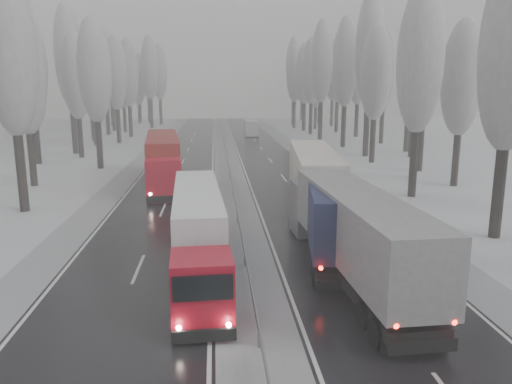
{
  "coord_description": "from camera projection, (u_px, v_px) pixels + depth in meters",
  "views": [
    {
      "loc": [
        -1.39,
        -11.51,
        8.75
      ],
      "look_at": [
        1.15,
        19.37,
        2.2
      ],
      "focal_mm": 35.0,
      "sensor_mm": 36.0,
      "label": 1
    }
  ],
  "objects": [
    {
      "name": "tree_34",
      "position": [
        295.0,
        74.0,
        105.97
      ],
      "size": [
        3.6,
        3.6,
        17.63
      ],
      "color": "black",
      "rests_on": "ground"
    },
    {
      "name": "tree_38",
      "position": [
        294.0,
        75.0,
        126.07
      ],
      "size": [
        3.6,
        3.6,
        17.97
      ],
      "color": "black",
      "rests_on": "ground"
    },
    {
      "name": "tree_71",
      "position": [
        104.0,
        65.0,
        89.96
      ],
      "size": [
        3.6,
        3.6,
        19.61
      ],
      "color": "black",
      "rests_on": "ground"
    },
    {
      "name": "tree_65",
      "position": [
        69.0,
        57.0,
        64.24
      ],
      "size": [
        3.6,
        3.6,
        19.48
      ],
      "color": "black",
      "rests_on": "ground"
    },
    {
      "name": "tree_62",
      "position": [
        95.0,
        71.0,
        52.52
      ],
      "size": [
        3.6,
        3.6,
        16.04
      ],
      "color": "black",
      "rests_on": "ground"
    },
    {
      "name": "tree_74",
      "position": [
        149.0,
        68.0,
        106.17
      ],
      "size": [
        3.6,
        3.6,
        19.68
      ],
      "color": "black",
      "rests_on": "ground"
    },
    {
      "name": "tree_72",
      "position": [
        123.0,
        81.0,
        95.94
      ],
      "size": [
        3.6,
        3.6,
        15.11
      ],
      "color": "black",
      "rests_on": "ground"
    },
    {
      "name": "median_slush",
      "position": [
        232.0,
        192.0,
        42.39
      ],
      "size": [
        3.0,
        200.0,
        0.04
      ],
      "primitive_type": "cube",
      "color": "#A8AAB0",
      "rests_on": "ground"
    },
    {
      "name": "tree_26",
      "position": [
        346.0,
        63.0,
        71.79
      ],
      "size": [
        3.6,
        3.6,
        18.78
      ],
      "color": "black",
      "rests_on": "ground"
    },
    {
      "name": "shoulder_left",
      "position": [
        110.0,
        194.0,
        41.57
      ],
      "size": [
        2.4,
        200.0,
        0.04
      ],
      "primitive_type": "cube",
      "color": "#A8AAB0",
      "rests_on": "ground"
    },
    {
      "name": "tree_31",
      "position": [
        338.0,
        70.0,
        96.04
      ],
      "size": [
        3.6,
        3.6,
        18.58
      ],
      "color": "black",
      "rests_on": "ground"
    },
    {
      "name": "tree_73",
      "position": [
        111.0,
        75.0,
        99.33
      ],
      "size": [
        3.6,
        3.6,
        17.22
      ],
      "color": "black",
      "rests_on": "ground"
    },
    {
      "name": "tree_32",
      "position": [
        305.0,
        74.0,
        99.16
      ],
      "size": [
        3.6,
        3.6,
        17.33
      ],
      "color": "black",
      "rests_on": "ground"
    },
    {
      "name": "tree_19",
      "position": [
        462.0,
        79.0,
        43.06
      ],
      "size": [
        3.6,
        3.6,
        14.57
      ],
      "color": "black",
      "rests_on": "ground"
    },
    {
      "name": "tree_60",
      "position": [
        24.0,
        77.0,
        43.09
      ],
      "size": [
        3.6,
        3.6,
        14.84
      ],
      "color": "black",
      "rests_on": "ground"
    },
    {
      "name": "tree_25",
      "position": [
        411.0,
        58.0,
        66.19
      ],
      "size": [
        3.6,
        3.6,
        19.44
      ],
      "color": "black",
      "rests_on": "ground"
    },
    {
      "name": "shoulder_right",
      "position": [
        350.0,
        190.0,
        43.21
      ],
      "size": [
        2.4,
        200.0,
        0.04
      ],
      "primitive_type": "cube",
      "color": "#A8AAB0",
      "rests_on": "ground"
    },
    {
      "name": "tree_58",
      "position": [
        9.0,
        51.0,
        33.59
      ],
      "size": [
        3.6,
        3.6,
        17.21
      ],
      "color": "black",
      "rests_on": "ground"
    },
    {
      "name": "truck_grey_tarp",
      "position": [
        350.0,
        226.0,
        23.07
      ],
      "size": [
        3.37,
        16.49,
        4.2
      ],
      "rotation": [
        0.0,
        0.0,
        0.05
      ],
      "color": "#515156",
      "rests_on": "ground"
    },
    {
      "name": "tree_64",
      "position": [
        76.0,
        77.0,
        61.02
      ],
      "size": [
        3.6,
        3.6,
        15.42
      ],
      "color": "black",
      "rests_on": "ground"
    },
    {
      "name": "tree_35",
      "position": [
        333.0,
        73.0,
        110.53
      ],
      "size": [
        3.6,
        3.6,
        18.25
      ],
      "color": "black",
      "rests_on": "ground"
    },
    {
      "name": "tree_78",
      "position": [
        147.0,
        71.0,
        121.57
      ],
      "size": [
        3.6,
        3.6,
        19.55
      ],
      "color": "black",
      "rests_on": "ground"
    },
    {
      "name": "tree_68",
      "position": [
        115.0,
        74.0,
        76.98
      ],
      "size": [
        3.6,
        3.6,
        16.65
      ],
      "color": "black",
      "rests_on": "ground"
    },
    {
      "name": "tree_37",
      "position": [
        320.0,
        79.0,
        120.3
      ],
      "size": [
        3.6,
        3.6,
        16.37
      ],
      "color": "black",
      "rests_on": "ground"
    },
    {
      "name": "tree_30",
      "position": [
        312.0,
        71.0,
        91.76
      ],
      "size": [
        3.6,
        3.6,
        17.86
      ],
      "color": "black",
      "rests_on": "ground"
    },
    {
      "name": "tree_67",
      "position": [
        91.0,
        71.0,
        73.99
      ],
      "size": [
        3.6,
        3.6,
        17.09
      ],
      "color": "black",
      "rests_on": "ground"
    },
    {
      "name": "tree_24",
      "position": [
        370.0,
        50.0,
        61.6
      ],
      "size": [
        3.6,
        3.6,
        20.49
      ],
      "color": "black",
      "rests_on": "ground"
    },
    {
      "name": "tree_69",
      "position": [
        89.0,
        63.0,
        80.14
      ],
      "size": [
        3.6,
        3.6,
        19.35
      ],
      "color": "black",
      "rests_on": "ground"
    },
    {
      "name": "tree_29",
      "position": [
        359.0,
        70.0,
        86.69
      ],
      "size": [
        3.6,
        3.6,
        18.11
      ],
      "color": "black",
      "rests_on": "ground"
    },
    {
      "name": "tree_27",
      "position": [
        385.0,
        69.0,
        76.42
      ],
      "size": [
        3.6,
        3.6,
        17.62
      ],
      "color": "black",
      "rests_on": "ground"
    },
    {
      "name": "truck_red_white",
      "position": [
        198.0,
        224.0,
        24.5
      ],
      "size": [
        2.99,
        14.35,
        3.66
      ],
      "rotation": [
        0.0,
        0.0,
        0.05
      ],
      "color": "#A9091B",
      "rests_on": "ground"
    },
    {
      "name": "tree_70",
      "position": [
        128.0,
        73.0,
        86.77
      ],
      "size": [
        3.6,
        3.6,
        17.09
      ],
      "color": "black",
      "rests_on": "ground"
    },
    {
      "name": "median_guardrail",
      "position": [
        232.0,
        185.0,
        42.26
      ],
      "size": [
        0.12,
        200.0,
        0.76
      ],
      "color": "slate",
      "rests_on": "ground"
    },
    {
      "name": "tree_28",
      "position": [
        322.0,
        63.0,
        82.0
      ],
      "size": [
        3.6,
        3.6,
        19.62
      ],
      "color": "black",
      "rests_on": "ground"
    },
    {
      "name": "tree_75",
      "position": [
        110.0,
        72.0,
        109.48
      ],
      "size": [
        3.6,
        3.6,
        18.6
      ],
      "color": "black",
      "rests_on": "ground"
    },
    {
      "name": "tree_21",
      "position": [
        427.0,
        54.0,
        50.47
      ],
      "size": [
        3.6,
        3.6,
        18.62
      ],
      "color": "black",
      "rests_on": "ground"
    },
    {
      "name": "tree_63",
      "position": [
        30.0,
        67.0,
        55.68
      ],
      "size": [
        3.6,
        3.6,
        16.88
      ],
      "color": "black",
      "rests_on": "ground"
    },
    {
      "name": "tree_77",
      "position": [
        138.0,
        85.0,
        119.57
      ],
      "size": [
        3.6,
        3.6,
        14.32
      ],
      "color": "black",
      "rests_on": "ground"
    },
    {
      "name": "tree_36",
      "position": [
        294.0,
        68.0,
        115.33
      ],
      "size": [
        3.6,
        3.6,
        20.23
      ],
      "color": "black",
      "rests_on": "ground"
    },
    {
      "name": "tree_22",
      "position": [
        376.0,
        73.0,
        56.86
      ],
      "size": [
        3.6,
        3.6,
        15.86
      ],
      "color": "black",
      "rests_on": "ground"
    },
    {
      "name": "carriageway_left",
      "position": [
        170.0,
        193.0,
        41.97
      ],
      "size": [
        7.5,
        200.0,
        0.03
      ],
      "primitive_type": "cube",
      "color": "black",
      "rests_on": "ground"
    },
    {
      "name": "tree_79",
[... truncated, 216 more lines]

